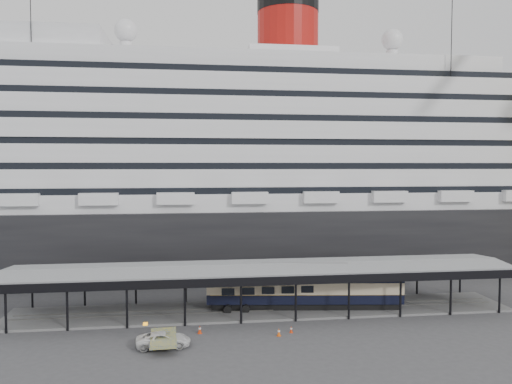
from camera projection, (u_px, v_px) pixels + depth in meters
The scene contains 8 objects.
ground at pixel (270, 325), 51.23m from camera, with size 200.00×200.00×0.00m, color #3D3D40.
cruise_ship at pixel (240, 154), 81.96m from camera, with size 130.00×30.00×43.90m.
platform_canopy at pixel (263, 290), 56.06m from camera, with size 56.00×9.18×5.30m.
port_truck at pixel (163, 340), 44.97m from camera, with size 2.24×4.87×1.35m, color silver.
pullman_carriage at pixel (304, 287), 56.66m from camera, with size 22.19×5.45×21.61m.
traffic_cone_left at pixel (200, 329), 48.69m from camera, with size 0.47×0.47×0.80m.
traffic_cone_mid at pixel (279, 332), 47.95m from camera, with size 0.52×0.52×0.77m.
traffic_cone_right at pixel (291, 329), 48.91m from camera, with size 0.41×0.41×0.66m.
Camera 1 is at (-7.97, -49.83, 16.36)m, focal length 35.00 mm.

